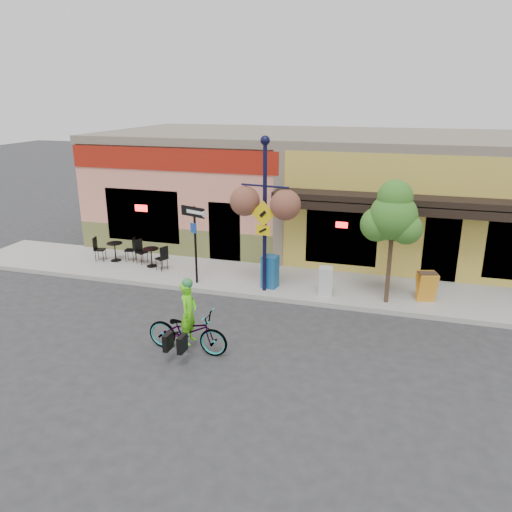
{
  "coord_description": "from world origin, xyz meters",
  "views": [
    {
      "loc": [
        3.05,
        -12.98,
        5.98
      ],
      "look_at": [
        -0.95,
        0.5,
        1.4
      ],
      "focal_mm": 35.0,
      "sensor_mm": 36.0,
      "label": 1
    }
  ],
  "objects": [
    {
      "name": "ground",
      "position": [
        0.0,
        0.0,
        0.0
      ],
      "size": [
        90.0,
        90.0,
        0.0
      ],
      "primitive_type": "plane",
      "color": "#2D2D30",
      "rests_on": "ground"
    },
    {
      "name": "sidewalk",
      "position": [
        0.0,
        2.0,
        0.07
      ],
      "size": [
        24.0,
        3.0,
        0.15
      ],
      "primitive_type": "cube",
      "color": "#9E9B93",
      "rests_on": "ground"
    },
    {
      "name": "curb",
      "position": [
        0.0,
        0.55,
        0.07
      ],
      "size": [
        24.0,
        0.12,
        0.15
      ],
      "primitive_type": "cube",
      "color": "#A8A59E",
      "rests_on": "ground"
    },
    {
      "name": "building",
      "position": [
        0.0,
        7.5,
        2.25
      ],
      "size": [
        18.2,
        8.2,
        4.5
      ],
      "primitive_type": null,
      "color": "#E1886F",
      "rests_on": "ground"
    },
    {
      "name": "bicycle",
      "position": [
        -1.62,
        -3.04,
        0.54
      ],
      "size": [
        2.08,
        0.78,
        1.08
      ],
      "primitive_type": "imported",
      "rotation": [
        0.0,
        0.0,
        1.54
      ],
      "color": "maroon",
      "rests_on": "ground"
    },
    {
      "name": "cyclist_rider",
      "position": [
        -1.57,
        -3.04,
        0.77
      ],
      "size": [
        0.39,
        0.58,
        1.55
      ],
      "primitive_type": "imported",
      "rotation": [
        0.0,
        0.0,
        1.54
      ],
      "color": "#62E918",
      "rests_on": "ground"
    },
    {
      "name": "lamp_post",
      "position": [
        -0.82,
        0.97,
        2.51
      ],
      "size": [
        1.58,
        0.8,
        4.73
      ],
      "primitive_type": null,
      "rotation": [
        0.0,
        0.0,
        -0.14
      ],
      "color": "black",
      "rests_on": "sidewalk"
    },
    {
      "name": "one_way_sign",
      "position": [
        -3.09,
        0.97,
        1.41
      ],
      "size": [
        0.98,
        0.53,
        2.52
      ],
      "primitive_type": null,
      "rotation": [
        0.0,
        0.0,
        -0.36
      ],
      "color": "black",
      "rests_on": "sidewalk"
    },
    {
      "name": "cafe_set_left",
      "position": [
        -6.81,
        2.18,
        0.6
      ],
      "size": [
        1.62,
        1.07,
        0.89
      ],
      "primitive_type": null,
      "rotation": [
        0.0,
        0.0,
        0.23
      ],
      "color": "black",
      "rests_on": "sidewalk"
    },
    {
      "name": "cafe_set_right",
      "position": [
        -5.24,
        1.98,
        0.59
      ],
      "size": [
        1.63,
        1.25,
        0.88
      ],
      "primitive_type": null,
      "rotation": [
        0.0,
        0.0,
        -0.41
      ],
      "color": "black",
      "rests_on": "sidewalk"
    },
    {
      "name": "newspaper_box_blue",
      "position": [
        -0.72,
        1.28,
        0.67
      ],
      "size": [
        0.53,
        0.48,
        1.03
      ],
      "primitive_type": null,
      "rotation": [
        0.0,
        0.0,
        -0.16
      ],
      "color": "#17578F",
      "rests_on": "sidewalk"
    },
    {
      "name": "newspaper_box_grey",
      "position": [
        1.06,
        1.13,
        0.59
      ],
      "size": [
        0.46,
        0.43,
        0.88
      ],
      "primitive_type": null,
      "rotation": [
        0.0,
        0.0,
        0.16
      ],
      "color": "silver",
      "rests_on": "sidewalk"
    },
    {
      "name": "street_tree",
      "position": [
        2.87,
        1.09,
        1.98
      ],
      "size": [
        1.66,
        1.66,
        3.66
      ],
      "primitive_type": null,
      "rotation": [
        0.0,
        0.0,
        0.19
      ],
      "color": "#3D7A26",
      "rests_on": "sidewalk"
    },
    {
      "name": "sandwich_board",
      "position": [
        4.02,
        1.35,
        0.59
      ],
      "size": [
        0.62,
        0.52,
        0.89
      ],
      "primitive_type": null,
      "rotation": [
        0.0,
        0.0,
        0.27
      ],
      "color": "orange",
      "rests_on": "sidewalk"
    }
  ]
}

